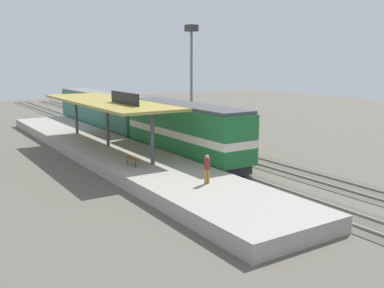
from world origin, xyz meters
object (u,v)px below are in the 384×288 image
at_px(platform_bench, 131,159).
at_px(freight_car, 151,114).
at_px(person_waiting, 207,167).
at_px(locomotive, 185,131).
at_px(light_mast, 191,56).
at_px(passenger_carriage_single, 101,111).

relative_size(platform_bench, freight_car, 0.14).
xyz_separation_m(platform_bench, person_waiting, (1.83, -6.38, 0.51)).
xyz_separation_m(locomotive, light_mast, (7.80, 11.10, 5.99)).
relative_size(freight_car, light_mast, 1.03).
relative_size(platform_bench, passenger_carriage_single, 0.08).
bearing_deg(passenger_carriage_single, person_waiting, -98.75).
relative_size(locomotive, person_waiting, 8.44).
bearing_deg(locomotive, freight_car, 72.52).
height_order(passenger_carriage_single, freight_car, passenger_carriage_single).
bearing_deg(person_waiting, locomotive, 65.41).
bearing_deg(freight_car, person_waiting, -110.29).
distance_m(locomotive, light_mast, 14.83).
height_order(locomotive, passenger_carriage_single, locomotive).
distance_m(light_mast, person_waiting, 24.40).
height_order(platform_bench, freight_car, freight_car).
xyz_separation_m(passenger_carriage_single, freight_car, (4.60, -3.39, -0.34)).
relative_size(platform_bench, light_mast, 0.15).
height_order(platform_bench, passenger_carriage_single, passenger_carriage_single).
relative_size(light_mast, person_waiting, 6.84).
relative_size(locomotive, freight_car, 1.20).
bearing_deg(light_mast, person_waiting, -120.63).
bearing_deg(light_mast, passenger_carriage_single, 138.52).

